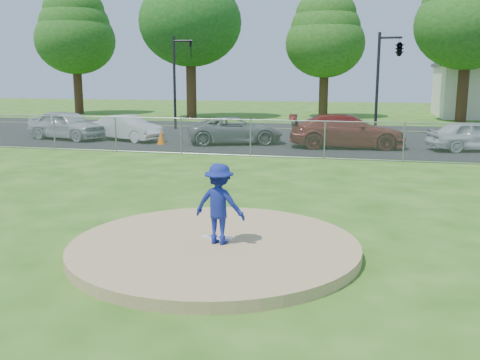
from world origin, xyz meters
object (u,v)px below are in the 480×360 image
object	(u,v)px
tree_center	(325,34)
pitcher	(219,204)
parked_car_white	(128,128)
traffic_signal_center	(397,50)
parked_car_silver	(67,125)
traffic_signal_left	(178,74)
traffic_cone	(161,136)
tree_far_left	(75,30)
parked_car_gray	(235,130)
parked_car_pearl	(474,136)
parked_car_darkred	(347,131)
tree_left	(190,9)
tree_right	(469,11)

from	to	relation	value
tree_center	pitcher	bearing A→B (deg)	-88.13
tree_center	parked_car_white	xyz separation A→B (m)	(-8.23, -18.22, -5.82)
traffic_signal_center	parked_car_silver	size ratio (longest dim) A/B	1.27
traffic_signal_left	traffic_signal_center	bearing A→B (deg)	-0.00
tree_center	traffic_cone	bearing A→B (deg)	-107.44
traffic_signal_left	parked_car_white	world-z (taller)	traffic_signal_left
tree_far_left	pitcher	bearing A→B (deg)	-56.21
tree_far_left	traffic_signal_center	size ratio (longest dim) A/B	1.92
traffic_cone	parked_car_gray	bearing A→B (deg)	17.72
parked_car_pearl	parked_car_darkred	bearing A→B (deg)	75.89
traffic_signal_center	parked_car_gray	bearing A→B (deg)	-141.20
tree_left	parked_car_pearl	xyz separation A→B (m)	(18.14, -15.12, -7.57)
traffic_signal_center	parked_car_gray	distance (m)	10.53
tree_right	pitcher	size ratio (longest dim) A/B	7.81
tree_left	parked_car_gray	size ratio (longest dim) A/B	2.72
tree_far_left	traffic_signal_center	world-z (taller)	tree_far_left
traffic_cone	parked_car_pearl	size ratio (longest dim) A/B	0.19
traffic_cone	parked_car_white	distance (m)	2.42
traffic_signal_left	traffic_signal_center	size ratio (longest dim) A/B	1.00
tree_right	traffic_signal_left	bearing A→B (deg)	-150.62
tree_right	traffic_signal_left	distance (m)	20.83
traffic_signal_center	parked_car_darkred	world-z (taller)	traffic_signal_center
tree_left	tree_right	bearing A→B (deg)	2.86
parked_car_pearl	traffic_signal_left	bearing A→B (deg)	52.20
tree_left	tree_far_left	bearing A→B (deg)	169.70
traffic_signal_center	parked_car_gray	world-z (taller)	traffic_signal_center
traffic_signal_center	parked_car_darkred	distance (m)	7.78
tree_far_left	parked_car_gray	distance (m)	25.91
traffic_signal_center	tree_left	bearing A→B (deg)	148.98
tree_center	traffic_signal_center	xyz separation A→B (m)	(4.97, -12.00, -1.86)
tree_right	traffic_signal_center	bearing A→B (deg)	-116.71
tree_center	pitcher	world-z (taller)	tree_center
traffic_signal_center	tree_right	bearing A→B (deg)	63.29
tree_center	tree_right	world-z (taller)	tree_right
traffic_signal_left	parked_car_pearl	distance (m)	17.25
tree_center	tree_right	size ratio (longest dim) A/B	0.85
tree_left	parked_car_silver	world-z (taller)	tree_left
tree_left	traffic_signal_center	distance (m)	17.84
traffic_cone	tree_right	bearing A→B (deg)	47.01
tree_left	tree_center	bearing A→B (deg)	16.70
parked_car_gray	parked_car_darkred	size ratio (longest dim) A/B	0.88
tree_left	parked_car_silver	xyz separation A→B (m)	(-1.55, -15.42, -7.48)
tree_center	traffic_cone	world-z (taller)	tree_center
tree_right	parked_car_white	xyz separation A→B (m)	(-18.23, -16.22, -7.00)
traffic_cone	parked_car_white	bearing A→B (deg)	155.98
tree_right	traffic_cone	distance (m)	24.61
tree_far_left	tree_left	world-z (taller)	tree_left
tree_far_left	tree_left	size ratio (longest dim) A/B	0.86
parked_car_silver	parked_car_darkred	xyz separation A→B (m)	(14.24, 0.05, 0.01)
tree_left	pitcher	xyz separation A→B (m)	(11.11, -31.03, -7.30)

